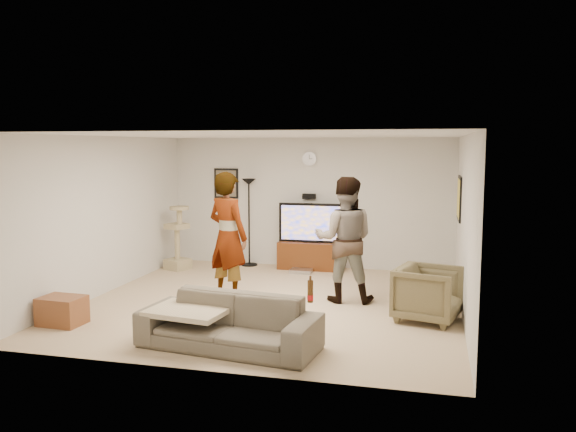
% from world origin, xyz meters
% --- Properties ---
extents(floor, '(5.50, 5.50, 0.02)m').
position_xyz_m(floor, '(0.00, 0.00, -0.01)').
color(floor, tan).
rests_on(floor, ground).
extents(ceiling, '(5.50, 5.50, 0.02)m').
position_xyz_m(ceiling, '(0.00, 0.00, 2.51)').
color(ceiling, white).
rests_on(ceiling, wall_back).
extents(wall_back, '(5.50, 0.04, 2.50)m').
position_xyz_m(wall_back, '(0.00, 2.75, 1.25)').
color(wall_back, silver).
rests_on(wall_back, floor).
extents(wall_front, '(5.50, 0.04, 2.50)m').
position_xyz_m(wall_front, '(0.00, -2.75, 1.25)').
color(wall_front, silver).
rests_on(wall_front, floor).
extents(wall_left, '(0.04, 5.50, 2.50)m').
position_xyz_m(wall_left, '(-2.75, 0.00, 1.25)').
color(wall_left, silver).
rests_on(wall_left, floor).
extents(wall_right, '(0.04, 5.50, 2.50)m').
position_xyz_m(wall_right, '(2.75, 0.00, 1.25)').
color(wall_right, silver).
rests_on(wall_right, floor).
extents(wall_clock, '(0.26, 0.04, 0.26)m').
position_xyz_m(wall_clock, '(0.00, 2.72, 2.10)').
color(wall_clock, white).
rests_on(wall_clock, wall_back).
extents(wall_speaker, '(0.25, 0.10, 0.10)m').
position_xyz_m(wall_speaker, '(0.00, 2.69, 1.38)').
color(wall_speaker, black).
rests_on(wall_speaker, wall_back).
extents(picture_back, '(0.42, 0.03, 0.52)m').
position_xyz_m(picture_back, '(-1.70, 2.73, 1.60)').
color(picture_back, brown).
rests_on(picture_back, wall_back).
extents(picture_right, '(0.03, 0.78, 0.62)m').
position_xyz_m(picture_right, '(2.73, 1.60, 1.50)').
color(picture_right, '#E8CB4D').
rests_on(picture_right, wall_right).
extents(tv_stand, '(1.25, 0.45, 0.52)m').
position_xyz_m(tv_stand, '(0.09, 2.50, 0.26)').
color(tv_stand, '#4A230D').
rests_on(tv_stand, floor).
extents(console_box, '(0.40, 0.30, 0.07)m').
position_xyz_m(console_box, '(-0.02, 2.11, 0.04)').
color(console_box, '#B3B2B7').
rests_on(console_box, floor).
extents(tv, '(1.25, 0.08, 0.74)m').
position_xyz_m(tv, '(0.09, 2.50, 0.89)').
color(tv, black).
rests_on(tv, tv_stand).
extents(tv_screen, '(1.15, 0.01, 0.65)m').
position_xyz_m(tv_screen, '(0.09, 2.46, 0.89)').
color(tv_screen, gold).
rests_on(tv_screen, tv).
extents(floor_lamp, '(0.32, 0.32, 1.70)m').
position_xyz_m(floor_lamp, '(-1.17, 2.55, 0.85)').
color(floor_lamp, black).
rests_on(floor_lamp, floor).
extents(cat_tree, '(0.51, 0.51, 1.22)m').
position_xyz_m(cat_tree, '(-2.39, 1.87, 0.61)').
color(cat_tree, tan).
rests_on(cat_tree, floor).
extents(person_left, '(0.85, 0.73, 1.97)m').
position_xyz_m(person_left, '(-0.68, -0.03, 0.98)').
color(person_left, gray).
rests_on(person_left, floor).
extents(person_right, '(0.99, 0.80, 1.89)m').
position_xyz_m(person_right, '(1.04, 0.37, 0.95)').
color(person_right, '#244B8E').
rests_on(person_right, floor).
extents(sofa, '(2.18, 1.07, 0.61)m').
position_xyz_m(sofa, '(0.05, -2.03, 0.31)').
color(sofa, brown).
rests_on(sofa, floor).
extents(throw_blanket, '(0.99, 0.81, 0.06)m').
position_xyz_m(throw_blanket, '(-0.45, -2.03, 0.41)').
color(throw_blanket, beige).
rests_on(throw_blanket, sofa).
extents(beer_bottle, '(0.06, 0.06, 0.25)m').
position_xyz_m(beer_bottle, '(1.01, -2.03, 0.74)').
color(beer_bottle, '#41250C').
rests_on(beer_bottle, sofa).
extents(armchair, '(0.99, 0.98, 0.74)m').
position_xyz_m(armchair, '(2.29, -0.37, 0.37)').
color(armchair, brown).
rests_on(armchair, floor).
extents(side_table, '(0.58, 0.45, 0.37)m').
position_xyz_m(side_table, '(-2.40, -1.70, 0.19)').
color(side_table, brown).
rests_on(side_table, floor).
extents(toy_ball, '(0.06, 0.06, 0.06)m').
position_xyz_m(toy_ball, '(-0.99, -0.43, 0.03)').
color(toy_ball, '#156590').
rests_on(toy_ball, floor).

